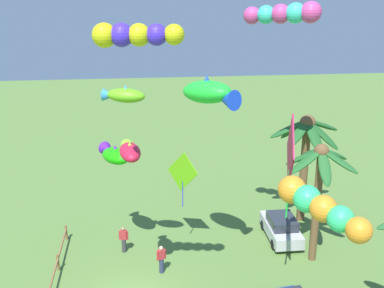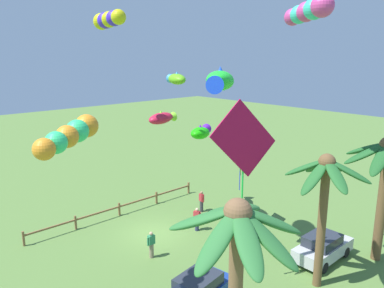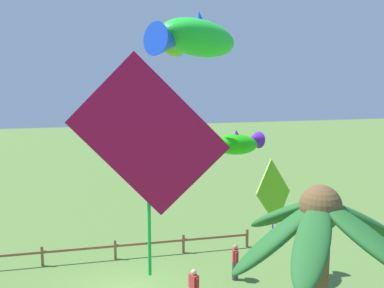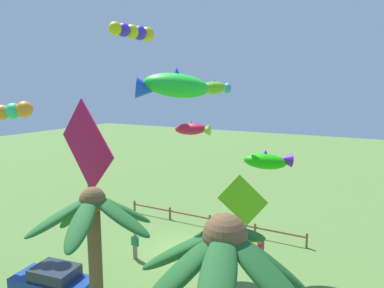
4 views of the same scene
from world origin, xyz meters
TOP-DOWN VIEW (x-y plane):
  - ground_plane at (0.00, 0.00)m, footprint 120.00×120.00m
  - palm_tree_0 at (5.19, 11.56)m, footprint 4.37×4.24m
  - palm_tree_2 at (-2.80, 10.06)m, footprint 3.82×3.96m
  - rail_fence at (0.06, -4.01)m, footprint 13.55×0.12m
  - parked_car_2 at (-5.24, 8.98)m, footprint 3.91×1.76m
  - spectator_0 at (1.81, 2.30)m, footprint 0.55×0.26m
  - spectator_1 at (-2.45, 1.54)m, footprint 0.35×0.52m
  - spectator_2 at (-4.81, -0.50)m, footprint 0.30×0.54m
  - kite_fish_0 at (-1.86, 3.95)m, footprint 3.50×2.99m
  - kite_tube_1 at (-3.79, 7.95)m, footprint 2.49×3.50m
  - kite_fish_2 at (-0.81, 0.14)m, footprint 2.20×1.20m
  - kite_diamond_3 at (0.08, 7.41)m, footprint 3.62×0.97m
  - kite_fish_4 at (-4.98, -0.78)m, footprint 2.81×2.15m
  - kite_tube_5 at (2.87, 0.56)m, footprint 1.23×3.21m
  - kite_diamond_6 at (-4.98, 2.95)m, footprint 1.94×1.53m
  - kite_tube_7 at (7.69, 5.77)m, footprint 2.95×2.03m
  - kite_fish_8 at (-2.12, -0.06)m, footprint 1.44×2.19m

SIDE VIEW (x-z plane):
  - ground_plane at x=0.00m, z-range 0.00..0.00m
  - rail_fence at x=0.06m, z-range 0.13..1.08m
  - parked_car_2 at x=-5.24m, z-range 0.00..1.51m
  - spectator_0 at x=1.81m, z-range 0.02..1.61m
  - spectator_1 at x=-2.45m, z-range 0.02..1.61m
  - spectator_2 at x=-4.81m, z-range 0.02..1.61m
  - kite_diamond_6 at x=-4.98m, z-range 3.03..6.43m
  - palm_tree_2 at x=-2.80m, z-range 1.80..8.67m
  - palm_tree_0 at x=5.19m, z-range 1.98..9.19m
  - kite_fish_4 at x=-4.98m, z-range 5.37..6.52m
  - kite_diamond_3 at x=0.08m, z-range 4.89..10.08m
  - kite_fish_2 at x=-0.81m, z-range 7.11..8.00m
  - kite_tube_7 at x=7.69m, z-range 7.99..9.14m
  - kite_fish_8 at x=-2.12m, z-range 9.45..10.30m
  - kite_fish_0 at x=-1.86m, z-range 9.20..10.70m
  - kite_tube_5 at x=2.87m, z-range 12.65..13.53m
  - kite_tube_1 at x=-3.79m, z-range 12.81..14.00m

